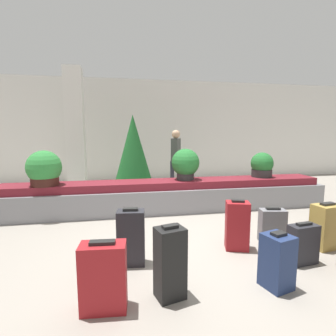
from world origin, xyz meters
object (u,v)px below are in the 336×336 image
potted_plant_1 (262,165)px  decorated_tree (133,153)px  pillar (76,131)px  potted_plant_2 (185,164)px  suitcase_6 (104,277)px  traveler_0 (176,154)px  suitcase_7 (131,237)px  suitcase_8 (272,225)px  suitcase_1 (170,263)px  suitcase_2 (277,261)px  suitcase_0 (303,244)px  suitcase_5 (237,225)px  potted_plant_0 (44,169)px  suitcase_3 (326,226)px

potted_plant_1 → decorated_tree: decorated_tree is taller
pillar → potted_plant_2: pillar is taller
decorated_tree → suitcase_6: bearing=-96.8°
potted_plant_1 → traveler_0: 2.37m
suitcase_7 → suitcase_8: (2.01, 0.28, -0.09)m
pillar → suitcase_1: pillar is taller
pillar → suitcase_2: (2.65, -4.97, -1.32)m
suitcase_0 → suitcase_8: (-0.00, 0.63, -0.00)m
suitcase_5 → potted_plant_0: size_ratio=1.07×
traveler_0 → decorated_tree: bearing=151.6°
potted_plant_1 → decorated_tree: size_ratio=0.27×
suitcase_3 → suitcase_5: bearing=162.2°
suitcase_1 → suitcase_2: bearing=-16.8°
pillar → suitcase_5: (2.64, -4.07, -1.27)m
suitcase_6 → suitcase_7: size_ratio=0.93×
suitcase_8 → potted_plant_1: 2.14m
pillar → potted_plant_0: pillar is taller
suitcase_3 → suitcase_5: (-1.19, 0.19, 0.02)m
suitcase_5 → suitcase_8: 0.61m
suitcase_0 → potted_plant_2: bearing=100.9°
suitcase_1 → decorated_tree: decorated_tree is taller
suitcase_6 → traveler_0: traveler_0 is taller
suitcase_2 → suitcase_7: suitcase_7 is taller
suitcase_3 → traveler_0: size_ratio=0.39×
suitcase_5 → potted_plant_1: 2.52m
pillar → potted_plant_2: (2.42, -2.13, -0.67)m
pillar → traveler_0: size_ratio=1.98×
pillar → suitcase_2: pillar is taller
suitcase_3 → suitcase_8: suitcase_3 is taller
suitcase_6 → potted_plant_1: potted_plant_1 is taller
potted_plant_1 → suitcase_8: bearing=-115.4°
suitcase_1 → suitcase_2: 1.09m
suitcase_8 → potted_plant_2: size_ratio=0.81×
suitcase_7 → potted_plant_0: (-1.45, 1.99, 0.57)m
potted_plant_1 → pillar: bearing=153.0°
suitcase_5 → potted_plant_2: potted_plant_2 is taller
potted_plant_2 → suitcase_6: bearing=-116.9°
suitcase_8 → potted_plant_1: potted_plant_1 is taller
suitcase_7 → traveler_0: traveler_0 is taller
suitcase_6 → potted_plant_2: potted_plant_2 is taller
pillar → suitcase_7: size_ratio=4.66×
suitcase_5 → suitcase_6: size_ratio=1.06×
suitcase_2 → suitcase_5: suitcase_5 is taller
suitcase_8 → suitcase_7: bearing=-161.5°
pillar → suitcase_7: pillar is taller
potted_plant_2 → pillar: bearing=138.7°
suitcase_1 → suitcase_7: bearing=100.2°
traveler_0 → suitcase_0: bearing=-141.5°
suitcase_1 → suitcase_8: size_ratio=1.42×
suitcase_1 → decorated_tree: (-0.13, 3.95, 0.73)m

